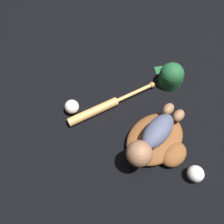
# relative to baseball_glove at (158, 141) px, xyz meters

# --- Properties ---
(ground_plane) EXTENTS (6.00, 6.00, 0.00)m
(ground_plane) POSITION_rel_baseball_glove_xyz_m (0.04, -0.06, -0.04)
(ground_plane) COLOR black
(baseball_glove) EXTENTS (0.38, 0.35, 0.07)m
(baseball_glove) POSITION_rel_baseball_glove_xyz_m (0.00, 0.00, 0.00)
(baseball_glove) COLOR brown
(baseball_glove) RESTS_ON ground
(baby_figure) EXTENTS (0.40, 0.18, 0.12)m
(baby_figure) POSITION_rel_baseball_glove_xyz_m (0.04, -0.03, 0.09)
(baby_figure) COLOR #4C516B
(baby_figure) RESTS_ON baseball_glove
(baseball_bat) EXTENTS (0.48, 0.32, 0.05)m
(baseball_bat) POSITION_rel_baseball_glove_xyz_m (-0.04, -0.35, -0.01)
(baseball_bat) COLOR tan
(baseball_bat) RESTS_ON ground
(baseball) EXTENTS (0.08, 0.08, 0.08)m
(baseball) POSITION_rel_baseball_glove_xyz_m (0.04, -0.49, 0.00)
(baseball) COLOR white
(baseball) RESTS_ON ground
(baseball_spare) EXTENTS (0.08, 0.08, 0.08)m
(baseball_spare) POSITION_rel_baseball_glove_xyz_m (0.07, 0.21, 0.00)
(baseball_spare) COLOR white
(baseball_spare) RESTS_ON ground
(baseball_cap) EXTENTS (0.21, 0.20, 0.14)m
(baseball_cap) POSITION_rel_baseball_glove_xyz_m (-0.41, -0.09, 0.02)
(baseball_cap) COLOR #1E562D
(baseball_cap) RESTS_ON ground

